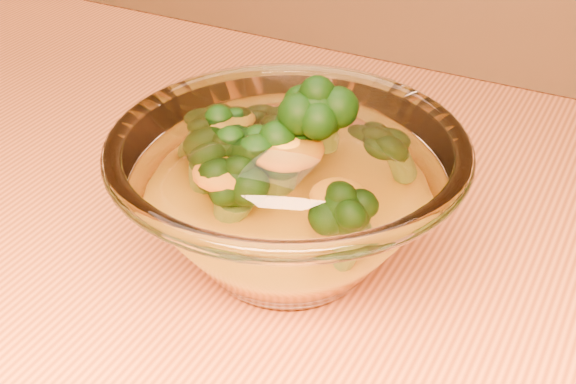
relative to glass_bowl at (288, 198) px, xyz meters
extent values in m
cube|color=#CC723D|center=(-0.01, -0.09, -0.07)|extent=(1.20, 0.80, 0.04)
cylinder|color=brown|center=(-0.55, 0.25, -0.44)|extent=(0.06, 0.06, 0.71)
ellipsoid|color=white|center=(0.00, 0.00, -0.04)|extent=(0.09, 0.09, 0.02)
torus|color=white|center=(0.00, 0.00, 0.04)|extent=(0.21, 0.21, 0.01)
ellipsoid|color=gold|center=(0.00, 0.00, -0.02)|extent=(0.12, 0.12, 0.03)
camera|label=1|loc=(0.18, -0.35, 0.26)|focal=50.00mm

